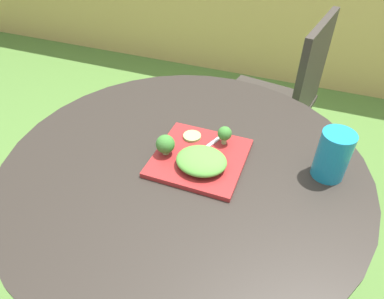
% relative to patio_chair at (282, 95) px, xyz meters
% --- Properties ---
extents(ground_plane, '(12.00, 12.00, 0.00)m').
position_rel_patio_chair_xyz_m(ground_plane, '(-0.16, -0.84, -0.53)').
color(ground_plane, '#4C7533').
extents(bamboo_fence, '(8.00, 0.08, 1.23)m').
position_rel_patio_chair_xyz_m(bamboo_fence, '(-0.16, 1.17, 0.09)').
color(bamboo_fence, tan).
rests_on(bamboo_fence, ground_plane).
extents(patio_table, '(1.00, 1.00, 0.75)m').
position_rel_patio_chair_xyz_m(patio_table, '(-0.16, -0.84, -0.01)').
color(patio_table, '#28231E').
rests_on(patio_table, ground_plane).
extents(patio_chair, '(0.51, 0.51, 0.90)m').
position_rel_patio_chair_xyz_m(patio_chair, '(0.00, 0.00, 0.00)').
color(patio_chair, '#332D28').
rests_on(patio_chair, ground_plane).
extents(salad_plate, '(0.24, 0.24, 0.01)m').
position_rel_patio_chair_xyz_m(salad_plate, '(-0.13, -0.82, 0.23)').
color(salad_plate, maroon).
rests_on(salad_plate, patio_table).
extents(drinking_glass, '(0.08, 0.08, 0.13)m').
position_rel_patio_chair_xyz_m(drinking_glass, '(0.20, -0.75, 0.28)').
color(drinking_glass, teal).
rests_on(drinking_glass, patio_table).
extents(fork, '(0.07, 0.15, 0.00)m').
position_rel_patio_chair_xyz_m(fork, '(-0.12, -0.78, 0.24)').
color(fork, silver).
rests_on(fork, salad_plate).
extents(lettuce_mound, '(0.14, 0.12, 0.04)m').
position_rel_patio_chair_xyz_m(lettuce_mound, '(-0.11, -0.86, 0.26)').
color(lettuce_mound, '#519338').
rests_on(lettuce_mound, salad_plate).
extents(broccoli_floret_0, '(0.05, 0.05, 0.06)m').
position_rel_patio_chair_xyz_m(broccoli_floret_0, '(-0.22, -0.84, 0.27)').
color(broccoli_floret_0, '#99B770').
rests_on(broccoli_floret_0, salad_plate).
extents(broccoli_floret_1, '(0.04, 0.04, 0.06)m').
position_rel_patio_chair_xyz_m(broccoli_floret_1, '(-0.08, -0.74, 0.27)').
color(broccoli_floret_1, '#99B770').
rests_on(broccoli_floret_1, salad_plate).
extents(cucumber_slice_0, '(0.05, 0.05, 0.01)m').
position_rel_patio_chair_xyz_m(cucumber_slice_0, '(-0.18, -0.75, 0.24)').
color(cucumber_slice_0, '#8EB766').
rests_on(cucumber_slice_0, salad_plate).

